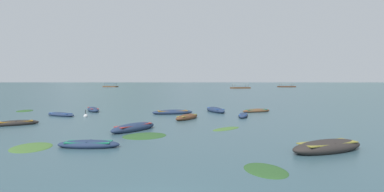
% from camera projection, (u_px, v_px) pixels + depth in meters
% --- Properties ---
extents(ground_plane, '(6000.00, 6000.00, 0.00)m').
position_uv_depth(ground_plane, '(203.00, 82.00, 1504.76)').
color(ground_plane, '#385660').
extents(mountain_1, '(1086.29, 1086.29, 444.70)m').
position_uv_depth(mountain_1, '(124.00, 51.00, 2112.03)').
color(mountain_1, '#56665B').
rests_on(mountain_1, ground).
extents(mountain_2, '(622.84, 622.84, 180.10)m').
position_uv_depth(mountain_2, '(207.00, 71.00, 2391.65)').
color(mountain_2, '#4C5B56').
rests_on(mountain_2, ground).
extents(mountain_3, '(1442.57, 1442.57, 345.57)m').
position_uv_depth(mountain_3, '(356.00, 59.00, 2198.45)').
color(mountain_3, slate).
rests_on(mountain_3, ground).
extents(rowboat_0, '(3.82, 2.46, 0.49)m').
position_uv_depth(rowboat_0, '(61.00, 115.00, 30.32)').
color(rowboat_0, navy).
rests_on(rowboat_0, ground).
extents(rowboat_1, '(2.99, 3.88, 0.64)m').
position_uv_depth(rowboat_1, '(93.00, 110.00, 35.14)').
color(rowboat_1, navy).
rests_on(rowboat_1, ground).
extents(rowboat_2, '(4.67, 3.21, 0.76)m').
position_uv_depth(rowboat_2, '(328.00, 147.00, 15.00)').
color(rowboat_2, '#2D2826').
rests_on(rowboat_2, ground).
extents(rowboat_3, '(3.46, 1.15, 0.50)m').
position_uv_depth(rowboat_3, '(89.00, 144.00, 15.92)').
color(rowboat_3, navy).
rests_on(rowboat_3, ground).
extents(rowboat_4, '(2.63, 3.67, 0.61)m').
position_uv_depth(rowboat_4, '(187.00, 117.00, 27.75)').
color(rowboat_4, brown).
rests_on(rowboat_4, ground).
extents(rowboat_5, '(4.71, 2.47, 0.60)m').
position_uv_depth(rowboat_5, '(173.00, 112.00, 32.24)').
color(rowboat_5, navy).
rests_on(rowboat_5, ground).
extents(rowboat_6, '(2.80, 4.37, 0.72)m').
position_uv_depth(rowboat_6, '(216.00, 110.00, 34.32)').
color(rowboat_6, navy).
rests_on(rowboat_6, ground).
extents(rowboat_7, '(3.75, 2.34, 0.50)m').
position_uv_depth(rowboat_7, '(256.00, 111.00, 34.18)').
color(rowboat_7, brown).
rests_on(rowboat_7, ground).
extents(rowboat_8, '(3.33, 2.66, 0.53)m').
position_uv_depth(rowboat_8, '(16.00, 123.00, 23.94)').
color(rowboat_8, '#2D2826').
rests_on(rowboat_8, ground).
extents(rowboat_9, '(1.59, 3.27, 0.48)m').
position_uv_depth(rowboat_9, '(243.00, 115.00, 29.47)').
color(rowboat_9, navy).
rests_on(rowboat_9, ground).
extents(rowboat_10, '(3.29, 4.16, 0.68)m').
position_uv_depth(rowboat_10, '(134.00, 128.00, 21.34)').
color(rowboat_10, navy).
rests_on(rowboat_10, ground).
extents(ferry_0, '(10.59, 6.85, 2.54)m').
position_uv_depth(ferry_0, '(240.00, 88.00, 147.28)').
color(ferry_0, brown).
rests_on(ferry_0, ground).
extents(ferry_1, '(11.15, 5.63, 2.54)m').
position_uv_depth(ferry_1, '(287.00, 87.00, 179.84)').
color(ferry_1, brown).
rests_on(ferry_1, ground).
extents(ferry_2, '(10.62, 6.82, 2.54)m').
position_uv_depth(ferry_2, '(110.00, 86.00, 183.74)').
color(ferry_2, brown).
rests_on(ferry_2, ground).
extents(mooring_buoy, '(0.42, 0.42, 0.85)m').
position_uv_depth(mooring_buoy, '(86.00, 116.00, 29.46)').
color(mooring_buoy, silver).
rests_on(mooring_buoy, ground).
extents(weed_patch_0, '(2.76, 3.57, 0.14)m').
position_uv_depth(weed_patch_0, '(25.00, 111.00, 35.47)').
color(weed_patch_0, '#2D5628').
rests_on(weed_patch_0, ground).
extents(weed_patch_1, '(2.81, 2.40, 0.14)m').
position_uv_depth(weed_patch_1, '(216.00, 109.00, 37.55)').
color(weed_patch_1, '#477033').
rests_on(weed_patch_1, ground).
extents(weed_patch_2, '(2.82, 3.18, 0.14)m').
position_uv_depth(weed_patch_2, '(31.00, 147.00, 15.87)').
color(weed_patch_2, '#477033').
rests_on(weed_patch_2, ground).
extents(weed_patch_3, '(2.77, 2.82, 0.14)m').
position_uv_depth(weed_patch_3, '(226.00, 129.00, 22.05)').
color(weed_patch_3, '#477033').
rests_on(weed_patch_3, ground).
extents(weed_patch_4, '(3.82, 3.68, 0.14)m').
position_uv_depth(weed_patch_4, '(145.00, 136.00, 19.20)').
color(weed_patch_4, '#2D5628').
rests_on(weed_patch_4, ground).
extents(weed_patch_5, '(2.23, 2.61, 0.14)m').
position_uv_depth(weed_patch_5, '(265.00, 170.00, 11.77)').
color(weed_patch_5, '#2D5628').
rests_on(weed_patch_5, ground).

